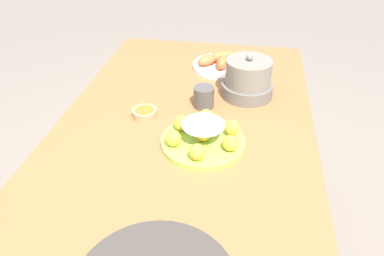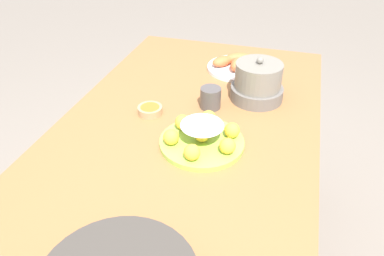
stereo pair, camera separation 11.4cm
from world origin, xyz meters
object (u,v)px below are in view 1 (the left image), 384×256
at_px(cake_plate, 203,136).
at_px(sauce_bowl, 145,113).
at_px(seafood_platter, 222,62).
at_px(cup_near, 204,97).
at_px(dining_table, 182,157).
at_px(warming_pot, 248,79).

bearing_deg(cake_plate, sauce_bowl, -119.76).
relative_size(cake_plate, sauce_bowl, 3.05).
bearing_deg(sauce_bowl, seafood_platter, 152.43).
relative_size(cake_plate, seafood_platter, 1.04).
xyz_separation_m(sauce_bowl, cup_near, (-0.10, 0.19, 0.02)).
distance_m(dining_table, sauce_bowl, 0.20).
bearing_deg(cake_plate, seafood_platter, 179.51).
distance_m(sauce_bowl, warming_pot, 0.40).
xyz_separation_m(dining_table, warming_pot, (-0.28, 0.19, 0.16)).
bearing_deg(dining_table, cup_near, 165.29).
height_order(seafood_platter, warming_pot, warming_pot).
bearing_deg(cup_near, warming_pot, 125.60).
bearing_deg(warming_pot, seafood_platter, -153.00).
bearing_deg(warming_pot, cake_plate, -19.94).
bearing_deg(dining_table, warming_pot, 145.62).
xyz_separation_m(dining_table, sauce_bowl, (-0.08, -0.14, 0.11)).
relative_size(cake_plate, cup_near, 3.44).
bearing_deg(sauce_bowl, cup_near, 117.18).
relative_size(sauce_bowl, cup_near, 1.13).
bearing_deg(dining_table, seafood_platter, 171.06).
distance_m(sauce_bowl, cup_near, 0.21).
distance_m(seafood_platter, warming_pot, 0.25).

